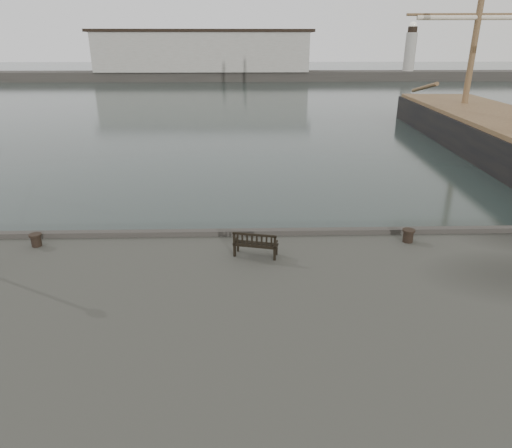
# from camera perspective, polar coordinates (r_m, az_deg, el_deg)

# --- Properties ---
(ground) EXTENTS (400.00, 400.00, 0.00)m
(ground) POSITION_cam_1_polar(r_m,az_deg,el_deg) (17.00, -3.90, -6.00)
(ground) COLOR black
(ground) RESTS_ON ground
(breakwater) EXTENTS (140.00, 9.50, 12.20)m
(breakwater) POSITION_cam_1_polar(r_m,az_deg,el_deg) (107.23, -4.74, 19.72)
(breakwater) COLOR #383530
(breakwater) RESTS_ON ground
(bench) EXTENTS (1.47, 0.81, 0.80)m
(bench) POSITION_cam_1_polar(r_m,az_deg,el_deg) (14.49, -0.05, -3.08)
(bench) COLOR black
(bench) RESTS_ON quay
(bollard_left) EXTENTS (0.50, 0.50, 0.43)m
(bollard_left) POSITION_cam_1_polar(r_m,az_deg,el_deg) (16.88, -25.80, -1.82)
(bollard_left) COLOR black
(bollard_left) RESTS_ON quay
(bollard_right) EXTENTS (0.50, 0.50, 0.45)m
(bollard_right) POSITION_cam_1_polar(r_m,az_deg,el_deg) (16.36, 18.49, -1.40)
(bollard_right) COLOR black
(bollard_right) RESTS_ON quay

